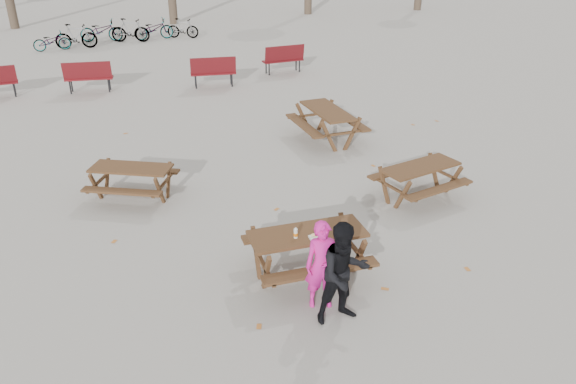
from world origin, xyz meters
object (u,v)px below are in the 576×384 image
object	(u,v)px
picnic_table_east	(419,182)
picnic_table_far	(327,125)
food_tray	(315,237)
adult	(344,273)
picnic_table_north	(133,183)
soda_bottle	(296,234)
child	(322,265)
main_picnic_table	(307,243)

from	to	relation	value
picnic_table_east	picnic_table_far	distance (m)	3.69
food_tray	picnic_table_east	distance (m)	3.70
adult	picnic_table_north	distance (m)	5.48
picnic_table_north	picnic_table_far	distance (m)	5.28
soda_bottle	picnic_table_far	distance (m)	6.28
adult	soda_bottle	bearing A→B (deg)	104.41
child	picnic_table_east	world-z (taller)	child
soda_bottle	picnic_table_north	world-z (taller)	soda_bottle
child	picnic_table_east	xyz separation A→B (m)	(3.11, 2.70, -0.33)
main_picnic_table	child	bearing A→B (deg)	-93.98
adult	picnic_table_far	size ratio (longest dim) A/B	0.81
soda_bottle	main_picnic_table	bearing A→B (deg)	23.60
soda_bottle	picnic_table_north	bearing A→B (deg)	120.68
child	main_picnic_table	bearing A→B (deg)	99.30
adult	picnic_table_north	size ratio (longest dim) A/B	0.97
food_tray	soda_bottle	distance (m)	0.30
food_tray	picnic_table_north	size ratio (longest dim) A/B	0.11
picnic_table_east	main_picnic_table	bearing A→B (deg)	-162.00
soda_bottle	picnic_table_north	distance (m)	4.38
child	picnic_table_far	bearing A→B (deg)	81.49
picnic_table_north	picnic_table_far	world-z (taller)	picnic_table_far
soda_bottle	picnic_table_north	size ratio (longest dim) A/B	0.11
food_tray	child	world-z (taller)	child
main_picnic_table	picnic_table_east	bearing A→B (deg)	31.98
soda_bottle	child	world-z (taller)	child
main_picnic_table	soda_bottle	distance (m)	0.36
child	picnic_table_east	size ratio (longest dim) A/B	0.84
food_tray	main_picnic_table	bearing A→B (deg)	104.02
main_picnic_table	child	size ratio (longest dim) A/B	1.32
main_picnic_table	child	distance (m)	0.80
food_tray	picnic_table_far	size ratio (longest dim) A/B	0.10
main_picnic_table	food_tray	world-z (taller)	food_tray
child	picnic_table_east	bearing A→B (deg)	54.23
child	picnic_table_north	distance (m)	5.05
main_picnic_table	picnic_table_far	distance (m)	6.08
soda_bottle	picnic_table_east	world-z (taller)	soda_bottle
food_tray	child	xyz separation A→B (m)	(-0.10, -0.60, -0.11)
picnic_table_far	picnic_table_east	bearing A→B (deg)	-174.72
soda_bottle	picnic_table_far	size ratio (longest dim) A/B	0.09
main_picnic_table	picnic_table_far	xyz separation A→B (m)	(2.48, 5.55, -0.18)
picnic_table_east	child	bearing A→B (deg)	-153.02
soda_bottle	adult	world-z (taller)	adult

